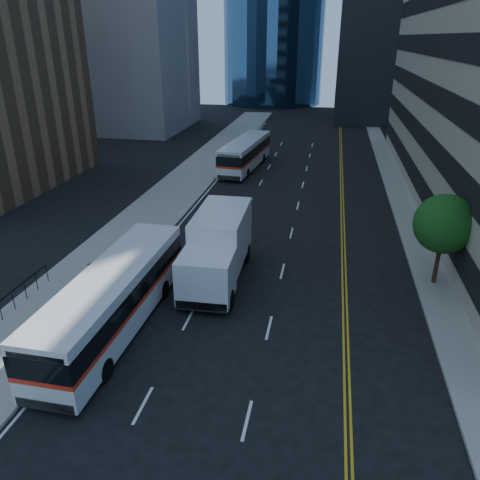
{
  "coord_description": "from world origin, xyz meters",
  "views": [
    {
      "loc": [
        2.69,
        -16.76,
        12.77
      ],
      "look_at": [
        -1.64,
        5.76,
        2.8
      ],
      "focal_mm": 35.0,
      "sensor_mm": 36.0,
      "label": 1
    }
  ],
  "objects_px": {
    "bus_rear": "(246,153)",
    "box_truck": "(218,248)",
    "bus_front": "(114,298)",
    "street_tree": "(444,224)"
  },
  "relations": [
    {
      "from": "bus_rear",
      "to": "box_truck",
      "type": "relative_size",
      "value": 1.48
    },
    {
      "from": "bus_front",
      "to": "bus_rear",
      "type": "distance_m",
      "value": 30.29
    },
    {
      "from": "bus_front",
      "to": "box_truck",
      "type": "relative_size",
      "value": 1.49
    },
    {
      "from": "bus_front",
      "to": "box_truck",
      "type": "height_order",
      "value": "box_truck"
    },
    {
      "from": "bus_front",
      "to": "box_truck",
      "type": "xyz_separation_m",
      "value": [
        3.6,
        5.69,
        0.33
      ]
    },
    {
      "from": "box_truck",
      "to": "bus_rear",
      "type": "bearing_deg",
      "value": 95.34
    },
    {
      "from": "street_tree",
      "to": "bus_front",
      "type": "distance_m",
      "value": 17.37
    },
    {
      "from": "bus_front",
      "to": "bus_rear",
      "type": "height_order",
      "value": "bus_front"
    },
    {
      "from": "bus_rear",
      "to": "box_truck",
      "type": "xyz_separation_m",
      "value": [
        2.88,
        -24.59,
        0.36
      ]
    },
    {
      "from": "street_tree",
      "to": "box_truck",
      "type": "relative_size",
      "value": 0.64
    }
  ]
}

